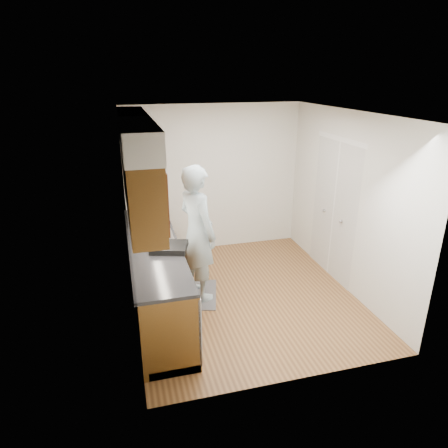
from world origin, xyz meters
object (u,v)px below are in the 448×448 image
soap_bottle_c (152,212)px  soap_bottle_b (150,217)px  person (197,224)px  soda_can (161,217)px  dish_rack (169,247)px  steel_can (167,221)px  soap_bottle_a (147,216)px

soap_bottle_c → soap_bottle_b: bearing=-102.9°
person → soap_bottle_c: person is taller
soap_bottle_c → soda_can: bearing=-65.8°
soap_bottle_b → soap_bottle_c: 0.25m
dish_rack → soda_can: bearing=106.0°
person → dish_rack: bearing=111.0°
soap_bottle_c → person: bearing=-57.6°
person → soap_bottle_b: bearing=22.2°
person → steel_can: person is taller
soap_bottle_a → soap_bottle_b: soap_bottle_a is taller
soap_bottle_b → steel_can: (0.23, -0.13, -0.03)m
soap_bottle_a → soda_can: bearing=24.4°
person → dish_rack: person is taller
person → soda_can: (-0.41, 0.58, -0.07)m
steel_can → soap_bottle_b: bearing=150.3°
soda_can → dish_rack: soda_can is taller
soap_bottle_c → dish_rack: 1.23m
person → dish_rack: size_ratio=4.94×
soap_bottle_a → soap_bottle_b: (0.04, 0.07, -0.05)m
steel_can → soda_can: bearing=114.9°
person → soap_bottle_c: bearing=9.2°
soda_can → dish_rack: bearing=-91.3°
soap_bottle_a → steel_can: bearing=-11.6°
soap_bottle_c → soda_can: (0.10, -0.23, -0.02)m
soap_bottle_c → soda_can: soap_bottle_c is taller
soap_bottle_b → steel_can: 0.26m
dish_rack → soap_bottle_c: bearing=111.0°
soap_bottle_a → soda_can: size_ratio=2.09×
soap_bottle_a → dish_rack: bearing=-78.8°
person → soap_bottle_b: 0.80m
soap_bottle_b → soda_can: 0.16m
soap_bottle_c → dish_rack: size_ratio=0.41×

